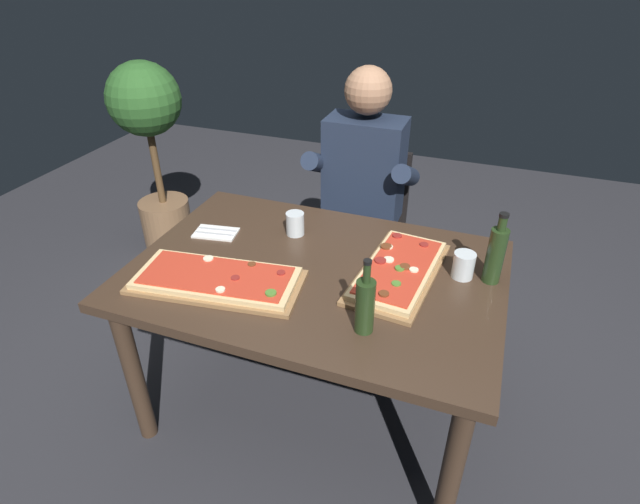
% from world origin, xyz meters
% --- Properties ---
extents(ground_plane, '(6.40, 6.40, 0.00)m').
position_xyz_m(ground_plane, '(0.00, 0.00, 0.00)').
color(ground_plane, '#2D2D33').
extents(dining_table, '(1.40, 0.96, 0.74)m').
position_xyz_m(dining_table, '(0.00, 0.00, 0.64)').
color(dining_table, '#3D2B1E').
rests_on(dining_table, ground_plane).
extents(pizza_rectangular_front, '(0.65, 0.35, 0.05)m').
position_xyz_m(pizza_rectangular_front, '(-0.30, -0.21, 0.76)').
color(pizza_rectangular_front, olive).
rests_on(pizza_rectangular_front, dining_table).
extents(pizza_rectangular_left, '(0.31, 0.56, 0.05)m').
position_xyz_m(pizza_rectangular_left, '(0.30, 0.07, 0.76)').
color(pizza_rectangular_left, olive).
rests_on(pizza_rectangular_left, dining_table).
extents(wine_bottle_dark, '(0.06, 0.06, 0.27)m').
position_xyz_m(wine_bottle_dark, '(0.27, -0.27, 0.84)').
color(wine_bottle_dark, '#233819').
rests_on(wine_bottle_dark, dining_table).
extents(oil_bottle_amber, '(0.06, 0.06, 0.28)m').
position_xyz_m(oil_bottle_amber, '(0.63, 0.16, 0.86)').
color(oil_bottle_amber, '#233819').
rests_on(oil_bottle_amber, dining_table).
extents(tumbler_near_camera, '(0.08, 0.08, 0.10)m').
position_xyz_m(tumbler_near_camera, '(-0.18, 0.23, 0.79)').
color(tumbler_near_camera, silver).
rests_on(tumbler_near_camera, dining_table).
extents(tumbler_far_side, '(0.08, 0.08, 0.10)m').
position_xyz_m(tumbler_far_side, '(0.53, 0.15, 0.78)').
color(tumbler_far_side, silver).
rests_on(tumbler_far_side, dining_table).
extents(napkin_cutlery_set, '(0.20, 0.14, 0.01)m').
position_xyz_m(napkin_cutlery_set, '(-0.50, 0.11, 0.74)').
color(napkin_cutlery_set, white).
rests_on(napkin_cutlery_set, dining_table).
extents(diner_chair, '(0.44, 0.44, 0.87)m').
position_xyz_m(diner_chair, '(-0.03, 0.86, 0.49)').
color(diner_chair, black).
rests_on(diner_chair, ground_plane).
extents(seated_diner, '(0.53, 0.41, 1.33)m').
position_xyz_m(seated_diner, '(-0.03, 0.74, 0.74)').
color(seated_diner, '#23232D').
rests_on(seated_diner, ground_plane).
extents(potted_plant_corner, '(0.43, 0.43, 1.23)m').
position_xyz_m(potted_plant_corner, '(-1.39, 0.90, 0.75)').
color(potted_plant_corner, '#846042').
rests_on(potted_plant_corner, ground_plane).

